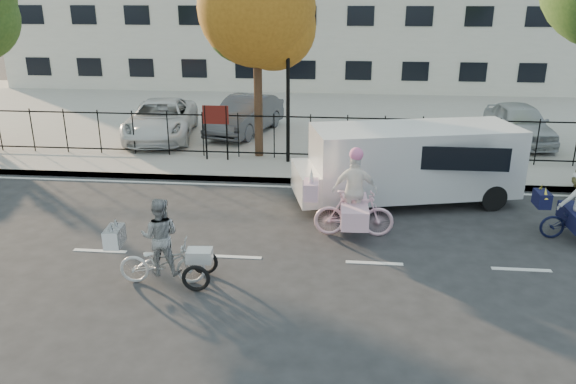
# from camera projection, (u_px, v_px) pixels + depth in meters

# --- Properties ---
(ground) EXTENTS (120.00, 120.00, 0.00)m
(ground) POSITION_uv_depth(u_px,v_px,m) (234.00, 257.00, 12.09)
(ground) COLOR #333334
(road_markings) EXTENTS (60.00, 9.52, 0.01)m
(road_markings) POSITION_uv_depth(u_px,v_px,m) (234.00, 257.00, 12.09)
(road_markings) COLOR silver
(road_markings) RESTS_ON ground
(curb) EXTENTS (60.00, 0.10, 0.15)m
(curb) POSITION_uv_depth(u_px,v_px,m) (266.00, 180.00, 16.80)
(curb) COLOR #A8A399
(curb) RESTS_ON ground
(sidewalk) EXTENTS (60.00, 2.20, 0.15)m
(sidewalk) POSITION_uv_depth(u_px,v_px,m) (270.00, 170.00, 17.78)
(sidewalk) COLOR #A8A399
(sidewalk) RESTS_ON ground
(parking_lot) EXTENTS (60.00, 15.60, 0.15)m
(parking_lot) POSITION_uv_depth(u_px,v_px,m) (295.00, 113.00, 26.12)
(parking_lot) COLOR #A8A399
(parking_lot) RESTS_ON ground
(iron_fence) EXTENTS (58.00, 0.06, 1.50)m
(iron_fence) POSITION_uv_depth(u_px,v_px,m) (274.00, 136.00, 18.53)
(iron_fence) COLOR black
(iron_fence) RESTS_ON sidewalk
(building) EXTENTS (34.00, 10.00, 6.00)m
(building) POSITION_uv_depth(u_px,v_px,m) (309.00, 33.00, 34.50)
(building) COLOR silver
(building) RESTS_ON ground
(lamppost) EXTENTS (0.36, 0.36, 4.33)m
(lamppost) POSITION_uv_depth(u_px,v_px,m) (288.00, 70.00, 17.37)
(lamppost) COLOR black
(lamppost) RESTS_ON sidewalk
(street_sign) EXTENTS (0.85, 0.06, 1.80)m
(street_sign) POSITION_uv_depth(u_px,v_px,m) (216.00, 122.00, 18.15)
(street_sign) COLOR black
(street_sign) RESTS_ON sidewalk
(zebra_trike) EXTENTS (2.05, 0.82, 1.75)m
(zebra_trike) POSITION_uv_depth(u_px,v_px,m) (162.00, 251.00, 10.82)
(zebra_trike) COLOR silver
(zebra_trike) RESTS_ON ground
(unicorn_bike) EXTENTS (2.10, 1.46, 2.13)m
(unicorn_bike) POSITION_uv_depth(u_px,v_px,m) (353.00, 204.00, 12.90)
(unicorn_bike) COLOR #FFC2D5
(unicorn_bike) RESTS_ON ground
(white_van) EXTENTS (6.22, 3.20, 2.08)m
(white_van) POSITION_uv_depth(u_px,v_px,m) (410.00, 161.00, 14.89)
(white_van) COLOR white
(white_van) RESTS_ON ground
(lot_car_b) EXTENTS (3.06, 5.34, 1.40)m
(lot_car_b) POSITION_uv_depth(u_px,v_px,m) (161.00, 119.00, 21.14)
(lot_car_b) COLOR silver
(lot_car_b) RESTS_ON parking_lot
(lot_car_c) EXTENTS (2.64, 4.61, 1.44)m
(lot_car_c) POSITION_uv_depth(u_px,v_px,m) (245.00, 115.00, 21.82)
(lot_car_c) COLOR #45474C
(lot_car_c) RESTS_ON parking_lot
(lot_car_d) EXTENTS (1.91, 4.30, 1.44)m
(lot_car_d) POSITION_uv_depth(u_px,v_px,m) (519.00, 123.00, 20.48)
(lot_car_d) COLOR #AFB3B7
(lot_car_d) RESTS_ON parking_lot
(tree_mid) EXTENTS (3.71, 3.71, 6.79)m
(tree_mid) POSITION_uv_depth(u_px,v_px,m) (261.00, 13.00, 17.54)
(tree_mid) COLOR #442D1D
(tree_mid) RESTS_ON ground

